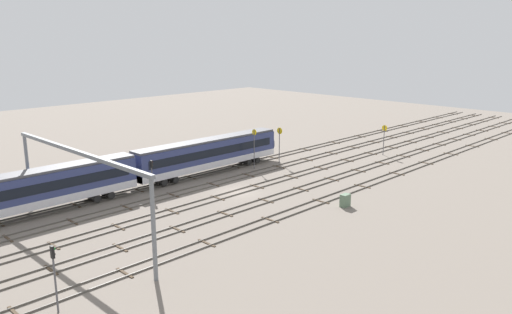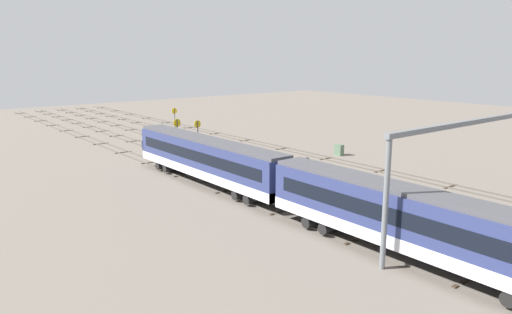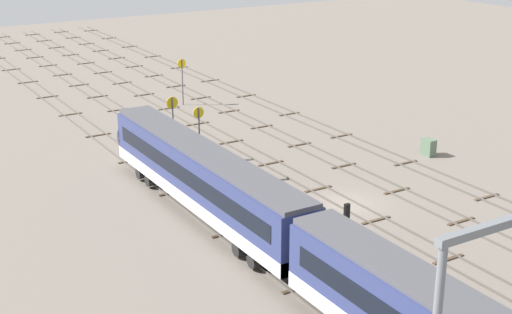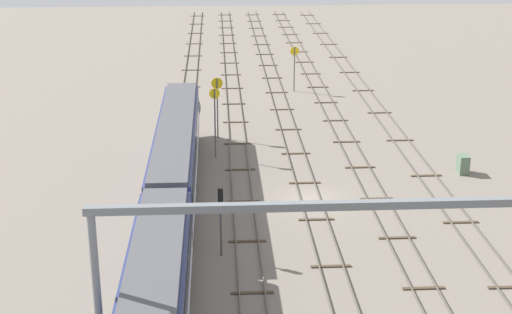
{
  "view_description": "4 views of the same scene",
  "coord_description": "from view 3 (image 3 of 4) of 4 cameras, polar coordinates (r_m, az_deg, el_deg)",
  "views": [
    {
      "loc": [
        -41.55,
        -44.38,
        19.0
      ],
      "look_at": [
        4.98,
        1.75,
        3.41
      ],
      "focal_mm": 35.62,
      "sensor_mm": 36.0,
      "label": 1
    },
    {
      "loc": [
        -37.99,
        36.01,
        13.4
      ],
      "look_at": [
        4.48,
        2.14,
        1.79
      ],
      "focal_mm": 33.59,
      "sensor_mm": 36.0,
      "label": 2
    },
    {
      "loc": [
        -37.95,
        30.4,
        20.33
      ],
      "look_at": [
        4.78,
        4.63,
        3.01
      ],
      "focal_mm": 51.04,
      "sensor_mm": 36.0,
      "label": 3
    },
    {
      "loc": [
        -49.75,
        6.61,
        21.23
      ],
      "look_at": [
        3.12,
        3.74,
        2.29
      ],
      "focal_mm": 52.9,
      "sensor_mm": 36.0,
      "label": 4
    }
  ],
  "objects": [
    {
      "name": "ground_plane",
      "position": [
        52.71,
        7.03,
        -3.7
      ],
      "size": [
        191.07,
        191.07,
        0.0
      ],
      "primitive_type": "plane",
      "color": "slate"
    },
    {
      "name": "track_near_foreground",
      "position": [
        58.78,
        14.49,
        -1.65
      ],
      "size": [
        175.07,
        2.4,
        0.16
      ],
      "color": "#59544C",
      "rests_on": "ground"
    },
    {
      "name": "track_second_near",
      "position": [
        55.6,
        10.97,
        -2.59
      ],
      "size": [
        175.07,
        2.4,
        0.16
      ],
      "color": "#59544C",
      "rests_on": "ground"
    },
    {
      "name": "track_middle",
      "position": [
        52.68,
        7.03,
        -3.63
      ],
      "size": [
        175.07,
        2.4,
        0.16
      ],
      "color": "#59544C",
      "rests_on": "ground"
    },
    {
      "name": "track_second_far",
      "position": [
        50.05,
        2.65,
        -4.76
      ],
      "size": [
        175.07,
        2.4,
        0.16
      ],
      "color": "#59544C",
      "rests_on": "ground"
    },
    {
      "name": "track_with_train",
      "position": [
        47.76,
        -2.2,
        -5.97
      ],
      "size": [
        175.07,
        2.4,
        0.16
      ],
      "color": "#59544C",
      "rests_on": "ground"
    },
    {
      "name": "speed_sign_near_foreground",
      "position": [
        55.68,
        -4.47,
        1.75
      ],
      "size": [
        0.14,
        0.87,
        5.92
      ],
      "color": "#4C4C51",
      "rests_on": "ground"
    },
    {
      "name": "speed_sign_far_trackside",
      "position": [
        60.34,
        -6.53,
        2.97
      ],
      "size": [
        0.14,
        1.01,
        5.53
      ],
      "color": "#4C4C51",
      "rests_on": "ground"
    },
    {
      "name": "speed_sign_distant_end",
      "position": [
        78.01,
        -5.81,
        6.41
      ],
      "size": [
        0.14,
        0.96,
        4.97
      ],
      "color": "#4C4C51",
      "rests_on": "ground"
    },
    {
      "name": "signal_light_trackside_departure",
      "position": [
        41.94,
        7.07,
        -5.56
      ],
      "size": [
        0.31,
        0.32,
        4.43
      ],
      "color": "#4C4C51",
      "rests_on": "ground"
    },
    {
      "name": "relay_cabinet",
      "position": [
        63.87,
        13.36,
        0.74
      ],
      "size": [
        1.19,
        0.76,
        1.47
      ],
      "color": "#597259",
      "rests_on": "ground"
    }
  ]
}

